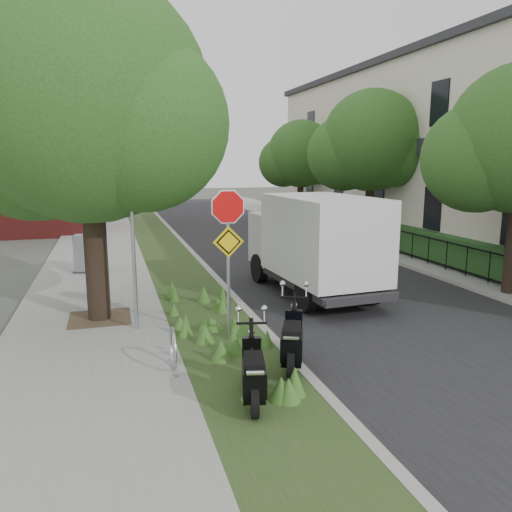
{
  "coord_description": "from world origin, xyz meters",
  "views": [
    {
      "loc": [
        -3.66,
        -9.03,
        3.77
      ],
      "look_at": [
        -0.01,
        3.32,
        1.3
      ],
      "focal_mm": 35.0,
      "sensor_mm": 36.0,
      "label": 1
    }
  ],
  "objects": [
    {
      "name": "ground",
      "position": [
        0.0,
        0.0,
        0.0
      ],
      "size": [
        120.0,
        120.0,
        0.0
      ],
      "primitive_type": "plane",
      "color": "#4C5147",
      "rests_on": "ground"
    },
    {
      "name": "sidewalk_near",
      "position": [
        -4.25,
        10.0,
        0.06
      ],
      "size": [
        3.5,
        60.0,
        0.12
      ],
      "primitive_type": "cube",
      "color": "gray",
      "rests_on": "ground"
    },
    {
      "name": "verge",
      "position": [
        -1.5,
        10.0,
        0.06
      ],
      "size": [
        2.0,
        60.0,
        0.12
      ],
      "primitive_type": "cube",
      "color": "#2C3F1B",
      "rests_on": "ground"
    },
    {
      "name": "kerb_near",
      "position": [
        -0.5,
        10.0,
        0.07
      ],
      "size": [
        0.2,
        60.0,
        0.13
      ],
      "primitive_type": "cube",
      "color": "#9E9991",
      "rests_on": "ground"
    },
    {
      "name": "road",
      "position": [
        3.0,
        10.0,
        0.01
      ],
      "size": [
        7.0,
        60.0,
        0.01
      ],
      "primitive_type": "cube",
      "color": "black",
      "rests_on": "ground"
    },
    {
      "name": "kerb_far",
      "position": [
        6.5,
        10.0,
        0.07
      ],
      "size": [
        0.2,
        60.0,
        0.13
      ],
      "primitive_type": "cube",
      "color": "#9E9991",
      "rests_on": "ground"
    },
    {
      "name": "footpath_far",
      "position": [
        8.2,
        10.0,
        0.06
      ],
      "size": [
        3.2,
        60.0,
        0.12
      ],
      "primitive_type": "cube",
      "color": "gray",
      "rests_on": "ground"
    },
    {
      "name": "street_tree_main",
      "position": [
        -4.08,
        2.86,
        4.8
      ],
      "size": [
        6.21,
        5.54,
        7.66
      ],
      "color": "black",
      "rests_on": "ground"
    },
    {
      "name": "bare_post",
      "position": [
        -3.2,
        1.8,
        2.12
      ],
      "size": [
        0.08,
        0.08,
        4.0
      ],
      "color": "#A5A8AD",
      "rests_on": "ground"
    },
    {
      "name": "bike_hoop",
      "position": [
        -2.7,
        -0.6,
        0.5
      ],
      "size": [
        0.06,
        0.78,
        0.77
      ],
      "color": "#A5A8AD",
      "rests_on": "ground"
    },
    {
      "name": "sign_assembly",
      "position": [
        -1.4,
        0.58,
        2.33
      ],
      "size": [
        0.94,
        0.08,
        3.22
      ],
      "color": "#A5A8AD",
      "rests_on": "ground"
    },
    {
      "name": "fence_far",
      "position": [
        7.2,
        10.0,
        0.67
      ],
      "size": [
        0.04,
        24.0,
        1.0
      ],
      "color": "black",
      "rests_on": "ground"
    },
    {
      "name": "hedge_far",
      "position": [
        7.9,
        10.0,
        0.67
      ],
      "size": [
        1.0,
        24.0,
        1.1
      ],
      "primitive_type": "cube",
      "color": "#17411E",
      "rests_on": "footpath_far"
    },
    {
      "name": "terrace_houses",
      "position": [
        11.49,
        10.0,
        4.16
      ],
      "size": [
        7.4,
        26.4,
        8.2
      ],
      "color": "beige",
      "rests_on": "ground"
    },
    {
      "name": "far_tree_b",
      "position": [
        6.94,
        10.05,
        4.37
      ],
      "size": [
        4.83,
        4.31,
        6.56
      ],
      "color": "black",
      "rests_on": "ground"
    },
    {
      "name": "far_tree_c",
      "position": [
        6.94,
        18.04,
        3.95
      ],
      "size": [
        4.37,
        3.89,
        5.93
      ],
      "color": "black",
      "rests_on": "ground"
    },
    {
      "name": "scooter_near",
      "position": [
        -1.7,
        -2.25,
        0.51
      ],
      "size": [
        0.61,
        1.67,
        0.81
      ],
      "color": "black",
      "rests_on": "ground"
    },
    {
      "name": "scooter_far",
      "position": [
        -0.68,
        -1.19,
        0.53
      ],
      "size": [
        0.86,
        1.7,
        0.85
      ],
      "color": "black",
      "rests_on": "ground"
    },
    {
      "name": "box_truck",
      "position": [
        1.83,
        3.74,
        1.57
      ],
      "size": [
        2.42,
        5.45,
        2.41
      ],
      "color": "#262628",
      "rests_on": "ground"
    },
    {
      "name": "utility_cabinet",
      "position": [
        -4.41,
        8.18,
        0.71
      ],
      "size": [
        1.02,
        0.77,
        1.24
      ],
      "color": "#262628",
      "rests_on": "ground"
    }
  ]
}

